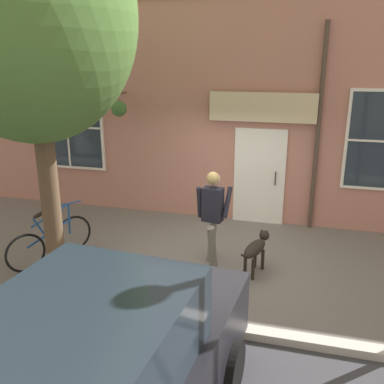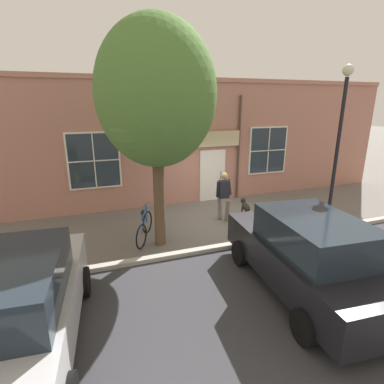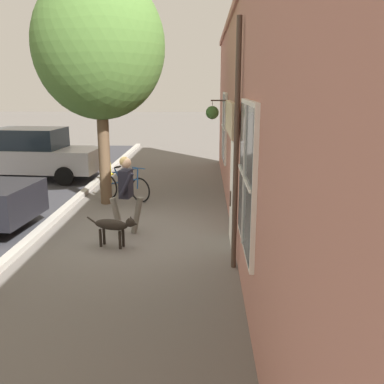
{
  "view_description": "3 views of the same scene",
  "coord_description": "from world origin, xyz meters",
  "px_view_note": "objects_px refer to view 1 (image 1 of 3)",
  "views": [
    {
      "loc": [
        6.86,
        1.5,
        3.56
      ],
      "look_at": [
        -0.85,
        -0.54,
        1.01
      ],
      "focal_mm": 40.0,
      "sensor_mm": 36.0,
      "label": 1
    },
    {
      "loc": [
        8.82,
        -4.21,
        3.89
      ],
      "look_at": [
        -0.16,
        -0.99,
        1.06
      ],
      "focal_mm": 28.0,
      "sensor_mm": 36.0,
      "label": 2
    },
    {
      "loc": [
        -1.6,
        8.86,
        3.14
      ],
      "look_at": [
        -1.31,
        -0.52,
        0.8
      ],
      "focal_mm": 40.0,
      "sensor_mm": 36.0,
      "label": 3
    }
  ],
  "objects_px": {
    "street_tree_by_curb": "(26,22)",
    "pedestrian_walking": "(213,210)",
    "dog_on_leash": "(256,248)",
    "leaning_bicycle": "(51,240)"
  },
  "relations": [
    {
      "from": "street_tree_by_curb",
      "to": "pedestrian_walking",
      "type": "bearing_deg",
      "value": 113.16
    },
    {
      "from": "dog_on_leash",
      "to": "leaning_bicycle",
      "type": "distance_m",
      "value": 3.67
    },
    {
      "from": "pedestrian_walking",
      "to": "dog_on_leash",
      "type": "distance_m",
      "value": 0.98
    },
    {
      "from": "pedestrian_walking",
      "to": "street_tree_by_curb",
      "type": "xyz_separation_m",
      "value": [
        1.08,
        -2.53,
        2.99
      ]
    },
    {
      "from": "street_tree_by_curb",
      "to": "dog_on_leash",
      "type": "bearing_deg",
      "value": 106.16
    },
    {
      "from": "dog_on_leash",
      "to": "street_tree_by_curb",
      "type": "height_order",
      "value": "street_tree_by_curb"
    },
    {
      "from": "pedestrian_walking",
      "to": "street_tree_by_curb",
      "type": "distance_m",
      "value": 4.07
    },
    {
      "from": "pedestrian_walking",
      "to": "dog_on_leash",
      "type": "height_order",
      "value": "pedestrian_walking"
    },
    {
      "from": "pedestrian_walking",
      "to": "leaning_bicycle",
      "type": "height_order",
      "value": "pedestrian_walking"
    },
    {
      "from": "street_tree_by_curb",
      "to": "leaning_bicycle",
      "type": "height_order",
      "value": "street_tree_by_curb"
    }
  ]
}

